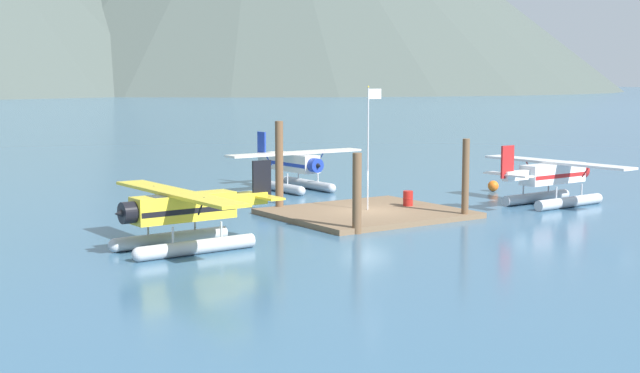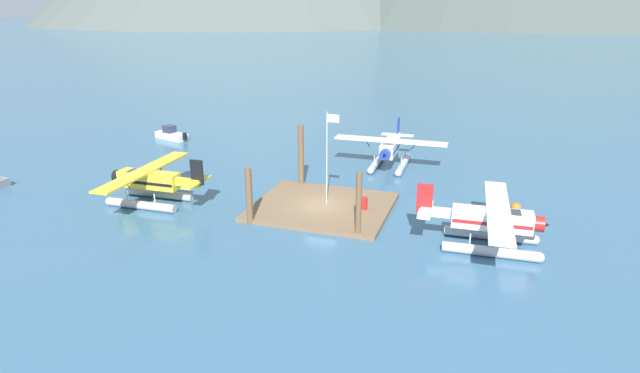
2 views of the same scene
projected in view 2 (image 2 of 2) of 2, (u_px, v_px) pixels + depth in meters
ground_plane at (322, 208)px, 38.33m from camera, size 1200.00×1200.00×0.00m
dock_platform at (322, 207)px, 38.28m from camera, size 10.01×8.75×0.30m
piling_near_left at (249, 196)px, 35.00m from camera, size 0.46×0.46×4.05m
piling_near_right at (359, 205)px, 32.94m from camera, size 0.39×0.39×4.44m
piling_far_left at (301, 156)px, 42.15m from camera, size 0.47×0.47×5.27m
flagpole at (328, 149)px, 36.94m from camera, size 0.95×0.10×7.00m
fuel_drum at (364, 203)px, 37.29m from camera, size 0.62×0.62×0.88m
mooring_buoy at (516, 208)px, 37.48m from camera, size 0.74×0.74×0.74m
seaplane_cream_bow_right at (390, 151)px, 47.75m from camera, size 10.43×7.98×3.84m
seaplane_yellow_port_aft at (149, 184)px, 38.80m from camera, size 7.98×10.44×3.84m
seaplane_white_stbd_aft at (492, 225)px, 31.58m from camera, size 7.98×10.45×3.84m
boat_white_open_west at (171, 134)px, 58.39m from camera, size 4.73×2.69×1.50m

